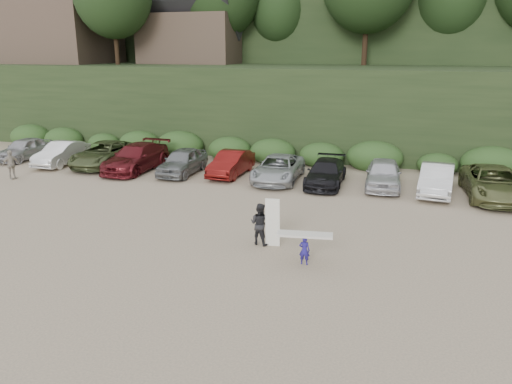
% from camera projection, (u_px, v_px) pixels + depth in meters
% --- Properties ---
extents(ground, '(120.00, 120.00, 0.00)m').
position_uv_depth(ground, '(229.00, 244.00, 19.29)').
color(ground, tan).
rests_on(ground, ground).
extents(hillside_backdrop, '(90.00, 41.50, 28.00)m').
position_uv_depth(hillside_backdrop, '(352.00, 6.00, 49.14)').
color(hillside_backdrop, black).
rests_on(hillside_backdrop, ground).
extents(parked_cars, '(39.43, 6.13, 1.61)m').
position_uv_depth(parked_cars, '(292.00, 169.00, 28.15)').
color(parked_cars, '#A6A6AB').
rests_on(parked_cars, ground).
extents(distant_walker, '(0.76, 1.08, 1.69)m').
position_uv_depth(distant_walker, '(11.00, 165.00, 28.65)').
color(distant_walker, '#9D9485').
rests_on(distant_walker, ground).
extents(child_surfer, '(1.98, 0.82, 1.15)m').
position_uv_depth(child_surfer, '(305.00, 243.00, 17.33)').
color(child_surfer, navy).
rests_on(child_surfer, ground).
extents(adult_surfer, '(1.29, 0.79, 1.94)m').
position_uv_depth(adult_surfer, '(261.00, 224.00, 19.11)').
color(adult_surfer, black).
rests_on(adult_surfer, ground).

